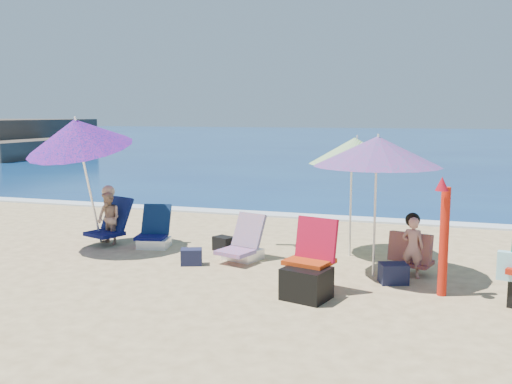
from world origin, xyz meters
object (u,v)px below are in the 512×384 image
(umbrella_striped, at_px, (355,151))
(person_left, at_px, (109,218))
(umbrella_turquoise, at_px, (377,151))
(umbrella_blue, at_px, (77,134))
(chair_navy, at_px, (154,236))
(person_center, at_px, (412,247))
(camp_chair_left, at_px, (308,275))
(chair_rainbow, at_px, (243,248))
(furled_umbrella, at_px, (444,231))

(umbrella_striped, relative_size, person_left, 1.88)
(umbrella_turquoise, relative_size, umbrella_blue, 0.94)
(umbrella_striped, xyz_separation_m, chair_navy, (-3.26, -0.45, -1.47))
(umbrella_blue, xyz_separation_m, person_left, (0.22, 0.49, -1.44))
(person_center, xyz_separation_m, person_left, (-5.01, 0.42, 0.05))
(camp_chair_left, height_order, person_center, camp_chair_left)
(umbrella_turquoise, bearing_deg, umbrella_blue, 178.53)
(umbrella_blue, bearing_deg, person_left, 66.31)
(person_center, bearing_deg, person_left, 175.16)
(umbrella_striped, bearing_deg, chair_rainbow, -152.08)
(chair_rainbow, bearing_deg, person_left, 173.03)
(person_center, bearing_deg, camp_chair_left, -131.33)
(umbrella_blue, height_order, person_left, umbrella_blue)
(umbrella_striped, relative_size, camp_chair_left, 2.01)
(person_center, bearing_deg, chair_rainbow, 177.32)
(chair_rainbow, distance_m, person_left, 2.55)
(umbrella_striped, height_order, person_left, umbrella_striped)
(umbrella_blue, bearing_deg, umbrella_turquoise, -1.47)
(chair_navy, xyz_separation_m, person_left, (-0.81, -0.07, 0.28))
(person_center, bearing_deg, umbrella_blue, -179.23)
(furled_umbrella, relative_size, person_center, 1.75)
(furled_umbrella, bearing_deg, umbrella_turquoise, 145.74)
(umbrella_blue, xyz_separation_m, person_center, (5.23, 0.07, -1.48))
(furled_umbrella, bearing_deg, umbrella_striped, 127.57)
(umbrella_turquoise, bearing_deg, camp_chair_left, -120.84)
(chair_rainbow, height_order, person_left, person_left)
(camp_chair_left, height_order, person_left, person_left)
(camp_chair_left, bearing_deg, umbrella_striped, 84.49)
(furled_umbrella, height_order, person_center, furled_umbrella)
(chair_navy, relative_size, camp_chair_left, 0.74)
(camp_chair_left, distance_m, person_left, 4.23)
(umbrella_striped, bearing_deg, person_center, -44.88)
(chair_navy, height_order, person_center, person_center)
(umbrella_blue, xyz_separation_m, chair_rainbow, (2.73, 0.19, -1.71))
(chair_navy, bearing_deg, camp_chair_left, -30.78)
(umbrella_turquoise, bearing_deg, person_left, 172.24)
(chair_navy, xyz_separation_m, person_center, (4.20, -0.49, 0.23))
(umbrella_striped, xyz_separation_m, umbrella_blue, (-4.28, -1.01, 0.24))
(umbrella_turquoise, bearing_deg, furled_umbrella, -34.26)
(umbrella_blue, height_order, person_center, umbrella_blue)
(umbrella_striped, xyz_separation_m, chair_rainbow, (-1.55, -0.82, -1.46))
(person_left, bearing_deg, umbrella_striped, 7.20)
(furled_umbrella, bearing_deg, camp_chair_left, -160.88)
(umbrella_turquoise, height_order, umbrella_blue, umbrella_blue)
(camp_chair_left, bearing_deg, chair_navy, 149.22)
(furled_umbrella, height_order, person_left, furled_umbrella)
(umbrella_blue, height_order, chair_navy, umbrella_blue)
(furled_umbrella, relative_size, chair_rainbow, 1.73)
(person_left, bearing_deg, furled_umbrella, -12.64)
(camp_chair_left, xyz_separation_m, person_left, (-3.85, 1.74, 0.17))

